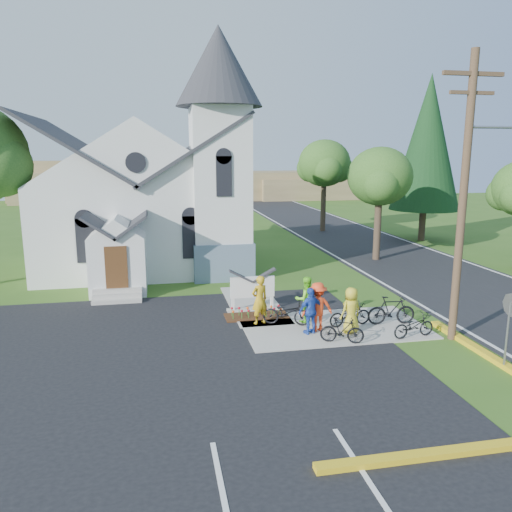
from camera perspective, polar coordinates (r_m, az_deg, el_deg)
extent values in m
plane|color=#355D1A|center=(18.92, 5.05, -8.92)|extent=(120.00, 120.00, 0.00)
cube|color=black|center=(16.50, -17.45, -12.59)|extent=(20.00, 16.00, 0.02)
cube|color=black|center=(35.97, 13.73, 0.70)|extent=(8.00, 90.00, 0.02)
cube|color=#A39D93|center=(19.81, 8.86, -7.99)|extent=(7.00, 4.00, 0.05)
cube|color=white|center=(30.29, -12.94, 3.51)|extent=(11.00, 9.00, 5.00)
cube|color=slate|center=(27.48, -3.98, -0.21)|extent=(3.20, 3.20, 2.00)
cube|color=white|center=(26.98, -4.09, 7.08)|extent=(3.00, 3.00, 9.00)
cone|color=#29292E|center=(27.25, -4.30, 20.84)|extent=(4.50, 4.50, 4.00)
cube|color=white|center=(24.92, -15.46, -0.90)|extent=(2.60, 2.40, 2.80)
cube|color=#4F2E16|center=(23.70, -15.67, -1.30)|extent=(1.00, 0.10, 2.00)
cube|color=#A39D93|center=(21.58, -0.41, -6.11)|extent=(2.20, 0.40, 0.10)
cube|color=white|center=(21.30, -2.67, -4.96)|extent=(0.12, 0.12, 1.00)
cube|color=white|center=(21.60, 1.81, -4.71)|extent=(0.12, 0.12, 1.00)
cube|color=white|center=(21.30, -0.41, -3.55)|extent=(1.90, 0.14, 0.90)
cube|color=#3D1C10|center=(20.75, 0.06, -6.90)|extent=(2.60, 1.10, 0.07)
cylinder|color=#472F23|center=(18.70, 22.56, 5.75)|extent=(0.28, 0.28, 10.00)
cube|color=#472F23|center=(18.80, 23.61, 18.57)|extent=(2.20, 0.14, 0.14)
cube|color=#472F23|center=(18.73, 23.45, 16.75)|extent=(1.60, 0.12, 0.12)
cylinder|color=gray|center=(19.28, 25.95, 13.09)|extent=(2.20, 0.10, 0.10)
cylinder|color=gray|center=(17.42, 26.76, -8.18)|extent=(0.07, 0.07, 2.20)
cylinder|color=#B21414|center=(17.16, 27.19, -5.00)|extent=(0.04, 0.76, 0.76)
cylinder|color=#3B2E20|center=(32.33, 13.71, 3.12)|extent=(0.44, 0.44, 4.05)
ellipsoid|color=#2B551D|center=(32.03, 13.98, 8.84)|extent=(4.00, 4.00, 3.60)
cylinder|color=#3B2E20|center=(43.55, 7.70, 5.77)|extent=(0.44, 0.44, 4.50)
ellipsoid|color=#2B551D|center=(43.34, 7.83, 10.47)|extent=(4.40, 4.40, 3.96)
cylinder|color=#3B2E20|center=(40.69, 18.45, 3.38)|extent=(0.50, 0.50, 2.40)
cone|color=black|center=(40.33, 19.03, 12.12)|extent=(5.20, 5.20, 10.00)
cube|color=olive|center=(73.96, -2.64, 8.05)|extent=(60.00, 8.00, 4.00)
cube|color=olive|center=(75.25, -15.15, 8.33)|extent=(30.00, 6.00, 5.60)
cube|color=olive|center=(76.14, 9.70, 7.62)|extent=(25.00, 6.00, 3.00)
imported|color=gold|center=(19.57, 0.41, -5.03)|extent=(0.82, 0.68, 1.94)
imported|color=black|center=(19.61, 3.50, -6.47)|extent=(1.98, 1.27, 0.98)
imported|color=#74E42A|center=(19.90, 5.71, -4.95)|extent=(0.95, 0.77, 1.84)
imported|color=black|center=(18.04, 9.80, -8.36)|extent=(1.60, 0.98, 0.93)
imported|color=#2349B2|center=(18.63, 6.28, -6.24)|extent=(1.11, 0.71, 1.76)
imported|color=black|center=(19.80, 10.68, -6.57)|extent=(1.83, 0.87, 0.92)
imported|color=#F7421B|center=(18.97, 7.06, -5.77)|extent=(1.27, 0.80, 1.87)
imported|color=black|center=(20.29, 15.21, -6.01)|extent=(1.94, 0.72, 1.14)
imported|color=gold|center=(18.95, 10.81, -6.11)|extent=(0.98, 0.78, 1.74)
imported|color=black|center=(19.18, 17.58, -7.61)|extent=(1.73, 0.82, 0.88)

